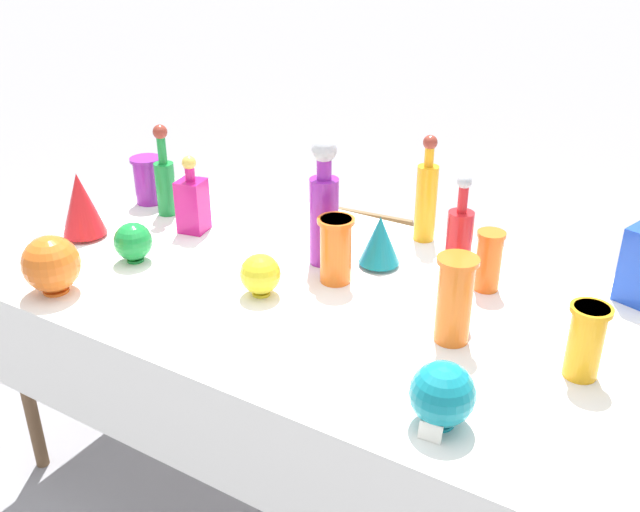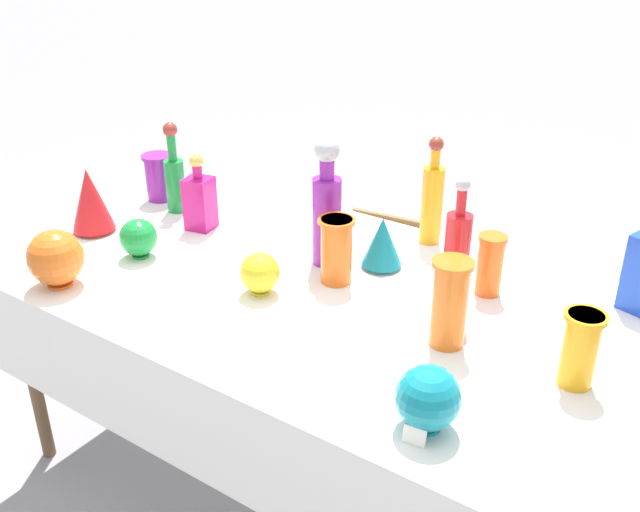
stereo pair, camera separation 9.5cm
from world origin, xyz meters
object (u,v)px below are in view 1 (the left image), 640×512
tall_bottle_2 (426,197)px  round_bowl_2 (442,394)px  tall_bottle_3 (165,179)px  cardboard_box_behind_left (366,265)px  tall_bottle_0 (324,209)px  square_decanter_0 (192,202)px  tall_bottle_1 (457,257)px  round_bowl_0 (133,242)px  slender_vase_4 (586,339)px  round_bowl_3 (51,264)px  slender_vase_2 (489,259)px  slender_vase_3 (455,297)px  fluted_vase_0 (81,204)px  fluted_vase_1 (380,240)px  slender_vase_1 (336,248)px  slender_vase_0 (148,178)px  round_bowl_1 (260,274)px

tall_bottle_2 → round_bowl_2: tall_bottle_2 is taller
tall_bottle_2 → round_bowl_2: 0.94m
tall_bottle_3 → cardboard_box_behind_left: bearing=75.0°
tall_bottle_0 → square_decanter_0: bearing=-176.8°
tall_bottle_1 → round_bowl_0: 0.99m
slender_vase_4 → round_bowl_3: slender_vase_4 is taller
slender_vase_2 → slender_vase_3: (0.02, -0.31, 0.03)m
tall_bottle_0 → tall_bottle_3: size_ratio=1.22×
fluted_vase_0 → fluted_vase_1: (0.94, 0.32, -0.03)m
tall_bottle_2 → tall_bottle_3: 0.92m
slender_vase_1 → round_bowl_3: bearing=-143.9°
tall_bottle_1 → slender_vase_4: size_ratio=2.10×
square_decanter_0 → fluted_vase_1: bearing=8.1°
slender_vase_0 → round_bowl_3: (0.25, -0.65, -0.00)m
tall_bottle_2 → slender_vase_4: 0.81m
slender_vase_4 → round_bowl_1: size_ratio=1.50×
slender_vase_3 → round_bowl_0: (-1.01, -0.10, -0.06)m
tall_bottle_0 → tall_bottle_3: (-0.68, 0.04, -0.05)m
slender_vase_1 → fluted_vase_0: bearing=-169.1°
fluted_vase_1 → fluted_vase_0: bearing=-161.1°
tall_bottle_2 → square_decanter_0: size_ratio=1.34×
square_decanter_0 → slender_vase_3: size_ratio=1.14×
square_decanter_0 → round_bowl_1: 0.51m
slender_vase_4 → fluted_vase_1: bearing=158.9°
tall_bottle_1 → slender_vase_1: tall_bottle_1 is taller
tall_bottle_0 → slender_vase_4: (0.83, -0.19, -0.08)m
slender_vase_1 → tall_bottle_1: bearing=4.2°
fluted_vase_0 → round_bowl_0: bearing=-9.6°
tall_bottle_1 → slender_vase_4: tall_bottle_1 is taller
slender_vase_0 → round_bowl_3: bearing=-69.2°
tall_bottle_0 → slender_vase_1: size_ratio=2.00×
tall_bottle_0 → round_bowl_3: bearing=-134.9°
slender_vase_1 → slender_vase_3: size_ratio=0.86×
tall_bottle_1 → cardboard_box_behind_left: tall_bottle_1 is taller
slender_vase_3 → round_bowl_1: bearing=-173.5°
tall_bottle_0 → fluted_vase_0: bearing=-161.9°
tall_bottle_1 → round_bowl_0: tall_bottle_1 is taller
fluted_vase_0 → round_bowl_1: (0.73, -0.01, -0.05)m
slender_vase_0 → slender_vase_4: 1.66m
slender_vase_2 → slender_vase_3: 0.31m
tall_bottle_2 → round_bowl_3: (-0.76, -0.88, -0.06)m
round_bowl_2 → round_bowl_0: bearing=168.6°
tall_bottle_1 → slender_vase_0: bearing=173.5°
tall_bottle_1 → slender_vase_3: 0.16m
fluted_vase_0 → round_bowl_2: (1.39, -0.27, -0.04)m
fluted_vase_1 → slender_vase_2: bearing=5.5°
cardboard_box_behind_left → round_bowl_0: bearing=-94.5°
tall_bottle_3 → round_bowl_0: 0.38m
square_decanter_0 → round_bowl_2: square_decanter_0 is taller
tall_bottle_3 → fluted_vase_1: (0.84, 0.03, -0.04)m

